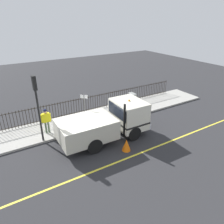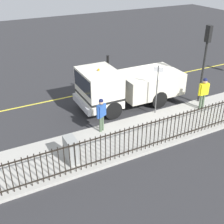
{
  "view_description": "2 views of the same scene",
  "coord_description": "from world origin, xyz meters",
  "views": [
    {
      "loc": [
        -10.5,
        4.43,
        7.48
      ],
      "look_at": [
        0.63,
        -2.34,
        1.44
      ],
      "focal_mm": 33.71,
      "sensor_mm": 36.0,
      "label": 1
    },
    {
      "loc": [
        12.64,
        -9.16,
        7.49
      ],
      "look_at": [
        1.72,
        -3.4,
        0.84
      ],
      "focal_mm": 46.74,
      "sensor_mm": 36.0,
      "label": 2
    }
  ],
  "objects": [
    {
      "name": "traffic_light_near",
      "position": [
        1.67,
        2.22,
        3.14
      ],
      "size": [
        0.3,
        0.22,
        4.24
      ],
      "rotation": [
        0.0,
        0.0,
        3.16
      ],
      "color": "black",
      "rests_on": "sidewalk_slab"
    },
    {
      "name": "pedestrian_distant",
      "position": [
        2.45,
        1.69,
        1.22
      ],
      "size": [
        0.27,
        0.65,
        1.77
      ],
      "rotation": [
        0.0,
        0.0,
        4.63
      ],
      "color": "yellow",
      "rests_on": "sidewalk_slab"
    },
    {
      "name": "utility_cabinet",
      "position": [
        3.48,
        -6.18,
        0.67
      ],
      "size": [
        0.72,
        0.42,
        1.07
      ],
      "primitive_type": "cube",
      "color": "gray",
      "rests_on": "sidewalk_slab"
    },
    {
      "name": "sidewalk_slab",
      "position": [
        2.96,
        0.0,
        0.07
      ],
      "size": [
        2.94,
        25.76,
        0.13
      ],
      "primitive_type": "cube",
      "color": "#A3A099",
      "rests_on": "ground"
    },
    {
      "name": "street_sign",
      "position": [
        1.67,
        -0.79,
        1.74
      ],
      "size": [
        0.37,
        0.38,
        2.6
      ],
      "color": "#4C4C4C",
      "rests_on": "sidewalk_slab"
    },
    {
      "name": "work_truck",
      "position": [
        -0.08,
        -1.79,
        1.27
      ],
      "size": [
        2.52,
        6.0,
        2.68
      ],
      "rotation": [
        0.0,
        0.0,
        3.12
      ],
      "color": "silver",
      "rests_on": "ground"
    },
    {
      "name": "worker_standing",
      "position": [
        1.99,
        -4.1,
        1.16
      ],
      "size": [
        0.41,
        0.56,
        1.68
      ],
      "rotation": [
        0.0,
        0.0,
        2.05
      ],
      "color": "#264C99",
      "rests_on": "sidewalk_slab"
    },
    {
      "name": "traffic_cone",
      "position": [
        -1.88,
        -1.83,
        0.37
      ],
      "size": [
        0.52,
        0.52,
        0.75
      ],
      "primitive_type": "cone",
      "color": "orange",
      "rests_on": "ground"
    },
    {
      "name": "lane_marking",
      "position": [
        -2.56,
        0.0,
        0.0
      ],
      "size": [
        0.12,
        23.19,
        0.01
      ],
      "primitive_type": "cube",
      "color": "yellow",
      "rests_on": "ground"
    },
    {
      "name": "ground_plane",
      "position": [
        0.0,
        0.0,
        0.0
      ],
      "size": [
        56.68,
        56.68,
        0.0
      ],
      "primitive_type": "plane",
      "color": "#2B2B2D",
      "rests_on": "ground"
    },
    {
      "name": "iron_fence",
      "position": [
        4.2,
        0.0,
        0.81
      ],
      "size": [
        0.04,
        21.93,
        1.35
      ],
      "color": "black",
      "rests_on": "sidewalk_slab"
    }
  ]
}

